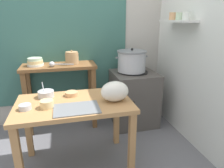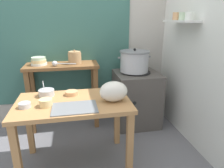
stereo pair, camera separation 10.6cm
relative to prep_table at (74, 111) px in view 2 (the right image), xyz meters
The scene contains 17 objects.
ground_plane 0.61m from the prep_table, 41.40° to the left, with size 9.00×9.00×0.00m, color slate.
wall_back 1.34m from the prep_table, 83.45° to the left, with size 4.40×0.12×2.60m.
wall_right 1.62m from the prep_table, ahead, with size 0.30×3.20×2.60m.
prep_table is the anchor object (origin of this frame).
back_shelf_table 0.88m from the prep_table, 98.40° to the left, with size 0.96×0.40×0.90m.
stove_block 1.18m from the prep_table, 39.96° to the left, with size 0.60×0.61×0.78m.
steamer_pot 1.18m from the prep_table, 42.03° to the left, with size 0.45×0.41×0.32m.
clay_pot 0.95m from the prep_table, 86.97° to the left, with size 0.17×0.17×0.19m.
bowl_stack_enamel 1.03m from the prep_table, 115.40° to the left, with size 0.20×0.20×0.10m.
ladle 0.85m from the prep_table, 104.44° to the left, with size 0.30×0.11×0.07m.
serving_tray 0.21m from the prep_table, 86.51° to the right, with size 0.40×0.28×0.01m, color slate.
plastic_bag 0.44m from the prep_table, 10.49° to the right, with size 0.27×0.20×0.20m, color silver.
prep_bowl_0 0.22m from the prep_table, 94.56° to the left, with size 0.13×0.13×0.04m.
prep_bowl_1 0.46m from the prep_table, behind, with size 0.11×0.11×0.05m.
prep_bowl_2 0.36m from the prep_table, 144.26° to the left, with size 0.16×0.16×0.16m.
prep_bowl_3 0.48m from the prep_table, 18.89° to the left, with size 0.15×0.15×0.05m.
prep_bowl_4 0.30m from the prep_table, 163.17° to the right, with size 0.12×0.12×0.07m.
Camera 2 is at (-0.03, -1.90, 1.49)m, focal length 32.57 mm.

